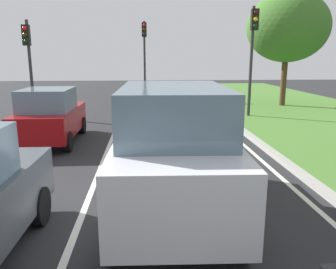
# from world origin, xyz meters

# --- Properties ---
(ground_plane) EXTENTS (60.00, 60.00, 0.00)m
(ground_plane) POSITION_xyz_m (0.00, 14.00, 0.00)
(ground_plane) COLOR #262628
(lane_line_center) EXTENTS (0.12, 32.00, 0.01)m
(lane_line_center) POSITION_xyz_m (-0.70, 14.00, 0.00)
(lane_line_center) COLOR silver
(lane_line_center) RESTS_ON ground
(lane_line_right_edge) EXTENTS (0.12, 32.00, 0.01)m
(lane_line_right_edge) POSITION_xyz_m (3.60, 14.00, 0.00)
(lane_line_right_edge) COLOR silver
(lane_line_right_edge) RESTS_ON ground
(curb_right) EXTENTS (0.24, 48.00, 0.12)m
(curb_right) POSITION_xyz_m (4.10, 14.00, 0.06)
(curb_right) COLOR #9E9B93
(curb_right) RESTS_ON ground
(car_suv_ahead) EXTENTS (2.11, 4.57, 2.28)m
(car_suv_ahead) POSITION_xyz_m (0.93, 8.30, 1.17)
(car_suv_ahead) COLOR silver
(car_suv_ahead) RESTS_ON ground
(car_hatchback_far) EXTENTS (1.75, 3.71, 1.78)m
(car_hatchback_far) POSITION_xyz_m (-2.61, 13.70, 0.88)
(car_hatchback_far) COLOR maroon
(car_hatchback_far) RESTS_ON ground
(traffic_light_near_right) EXTENTS (0.32, 0.50, 4.94)m
(traffic_light_near_right) POSITION_xyz_m (5.32, 17.99, 3.39)
(traffic_light_near_right) COLOR #2D2D2D
(traffic_light_near_right) RESTS_ON ground
(traffic_light_overhead_left) EXTENTS (0.32, 0.50, 4.38)m
(traffic_light_overhead_left) POSITION_xyz_m (-4.77, 18.79, 2.98)
(traffic_light_overhead_left) COLOR #2D2D2D
(traffic_light_overhead_left) RESTS_ON ground
(traffic_light_far_median) EXTENTS (0.32, 0.50, 5.02)m
(traffic_light_far_median) POSITION_xyz_m (0.50, 25.68, 3.47)
(traffic_light_far_median) COLOR #2D2D2D
(traffic_light_far_median) RESTS_ON ground
(tree_roadside_far) EXTENTS (4.43, 4.43, 6.22)m
(tree_roadside_far) POSITION_xyz_m (8.29, 21.43, 4.33)
(tree_roadside_far) COLOR #4C331E
(tree_roadside_far) RESTS_ON ground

